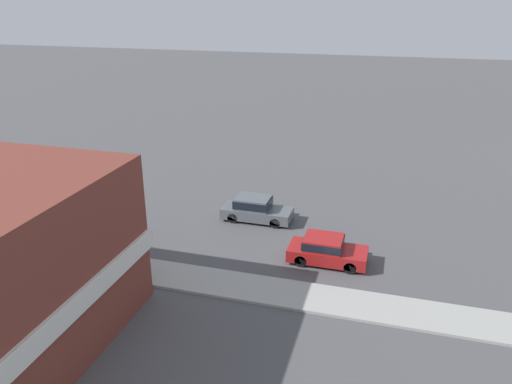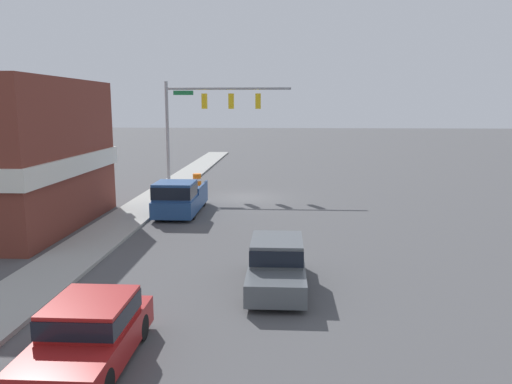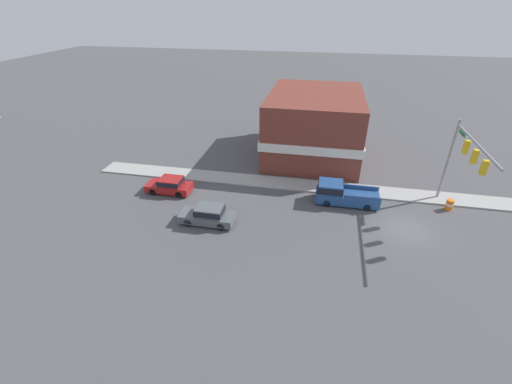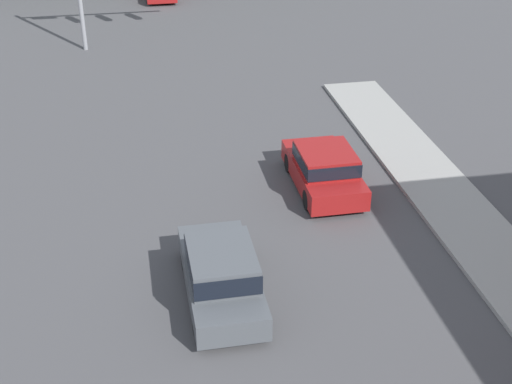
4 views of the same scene
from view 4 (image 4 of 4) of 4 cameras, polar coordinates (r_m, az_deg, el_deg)
name	(u,v)px [view 4 (image 4 of 4)]	position (r m, az deg, el deg)	size (l,w,h in m)	color
car_lead	(221,272)	(18.38, -2.79, -6.44)	(1.80, 4.47, 1.57)	black
car_oncoming	(324,168)	(23.50, 5.48, 1.93)	(1.89, 4.21, 1.48)	black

